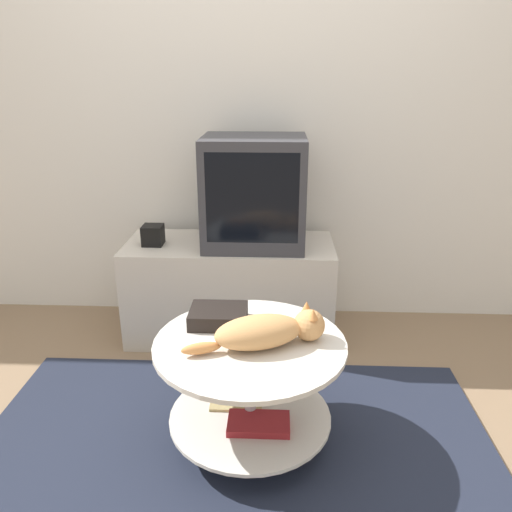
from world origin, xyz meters
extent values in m
plane|color=#7F664C|center=(0.00, 0.00, 0.00)|extent=(12.00, 12.00, 0.00)
cube|color=silver|center=(0.00, 1.21, 1.30)|extent=(8.00, 0.05, 2.60)
cube|color=#1E2333|center=(0.00, 0.00, 0.01)|extent=(1.97, 1.13, 0.02)
cube|color=beige|center=(-0.10, 0.90, 0.26)|extent=(1.07, 0.46, 0.52)
cube|color=#B7AD9E|center=(-0.10, 0.67, 0.31)|extent=(0.48, 0.01, 0.15)
cube|color=#333338|center=(0.03, 0.89, 0.79)|extent=(0.50, 0.40, 0.54)
cube|color=black|center=(0.03, 0.70, 0.80)|extent=(0.43, 0.01, 0.42)
cube|color=black|center=(-0.48, 0.86, 0.57)|extent=(0.10, 0.10, 0.10)
cylinder|color=#B2B2B7|center=(0.06, 0.03, 0.03)|extent=(0.29, 0.29, 0.01)
cylinder|color=#B7B7BC|center=(0.06, 0.03, 0.23)|extent=(0.04, 0.04, 0.41)
cylinder|color=beige|center=(0.06, 0.03, 0.13)|extent=(0.61, 0.61, 0.01)
cylinder|color=beige|center=(0.06, 0.03, 0.44)|extent=(0.69, 0.69, 0.02)
cube|color=maroon|center=(0.09, -0.04, 0.15)|extent=(0.23, 0.13, 0.03)
cube|color=tan|center=(0.00, 0.10, 0.14)|extent=(0.20, 0.13, 0.01)
cube|color=black|center=(-0.07, 0.16, 0.48)|extent=(0.22, 0.17, 0.06)
ellipsoid|color=tan|center=(0.09, 0.00, 0.51)|extent=(0.34, 0.24, 0.11)
sphere|color=tan|center=(0.27, 0.06, 0.51)|extent=(0.11, 0.11, 0.11)
cone|color=#D18447|center=(0.26, 0.09, 0.57)|extent=(0.04, 0.04, 0.04)
cone|color=#D18447|center=(0.28, 0.03, 0.57)|extent=(0.04, 0.04, 0.04)
ellipsoid|color=#D18447|center=(-0.10, -0.06, 0.47)|extent=(0.14, 0.08, 0.04)
camera|label=1|loc=(0.15, -1.53, 1.36)|focal=35.00mm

